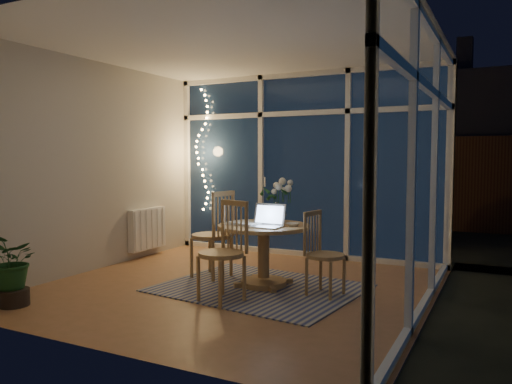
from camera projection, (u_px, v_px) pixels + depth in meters
floor at (236, 287)px, 5.41m from camera, size 4.00×4.00×0.00m
ceiling at (235, 44)px, 5.23m from camera, size 4.00×4.00×0.00m
wall_back at (304, 165)px, 7.10m from camera, size 4.00×0.04×2.60m
wall_front at (98, 173)px, 3.54m from camera, size 4.00×0.04×2.60m
wall_left at (96, 166)px, 6.22m from camera, size 0.04×4.00×2.60m
wall_right at (433, 170)px, 4.42m from camera, size 0.04×4.00×2.60m
window_wall_back at (303, 165)px, 7.06m from camera, size 4.00×0.10×2.60m
window_wall_right at (428, 170)px, 4.43m from camera, size 0.10×4.00×2.60m
radiator at (147, 229)px, 7.06m from camera, size 0.10×0.70×0.58m
fairy_lights at (202, 150)px, 7.72m from camera, size 0.24×0.10×1.85m
garden_patio at (385, 233)px, 9.64m from camera, size 12.00×6.00×0.10m
garden_fence at (366, 182)px, 10.24m from camera, size 11.00×0.08×1.80m
neighbour_roof at (409, 126)px, 12.68m from camera, size 7.00×3.00×2.20m
garden_shrubs at (290, 212)px, 8.76m from camera, size 0.90×0.90×0.90m
rug at (259, 288)px, 5.36m from camera, size 2.21×1.86×0.01m
dining_table at (264, 256)px, 5.43m from camera, size 1.10×1.10×0.68m
chair_left at (211, 234)px, 5.82m from camera, size 0.55×0.55×1.04m
chair_right at (326, 253)px, 5.05m from camera, size 0.48×0.48×0.87m
chair_front at (221, 251)px, 4.83m from camera, size 0.58×0.58×1.00m
laptop at (264, 215)px, 5.20m from camera, size 0.36×0.31×0.26m
flower_vase at (278, 212)px, 5.72m from camera, size 0.22×0.22×0.21m
bowl at (293, 224)px, 5.30m from camera, size 0.17×0.17×0.04m
newspapers at (248, 223)px, 5.48m from camera, size 0.41×0.33×0.02m
phone at (259, 225)px, 5.38m from camera, size 0.12×0.07×0.01m
potted_plant at (13, 266)px, 4.71m from camera, size 0.65×0.60×0.76m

